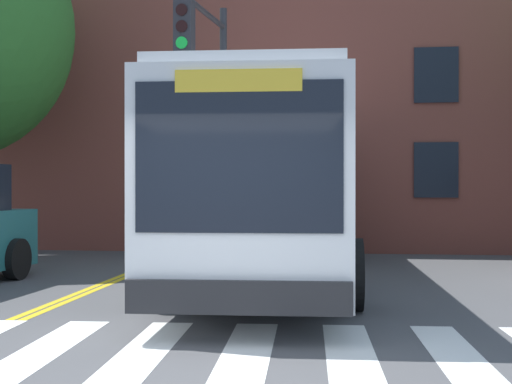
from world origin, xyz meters
TOP-DOWN VIEW (x-y plane):
  - crosswalk at (0.77, 1.13)m, footprint 10.18×3.97m
  - lane_line_yellow_inner at (-3.01, 15.13)m, footprint 0.12×36.00m
  - lane_line_yellow_outer at (-2.85, 15.13)m, footprint 0.12×36.00m
  - city_bus at (-0.11, 7.76)m, footprint 3.20×12.53m
  - traffic_light_overhead at (-1.54, 8.52)m, footprint 0.55×2.91m
  - building_facade at (3.54, 16.60)m, footprint 43.76×8.30m

SIDE VIEW (x-z plane):
  - lane_line_yellow_inner at x=-3.01m, z-range 0.00..0.01m
  - lane_line_yellow_outer at x=-2.85m, z-range 0.00..0.01m
  - crosswalk at x=0.77m, z-range 0.00..0.01m
  - city_bus at x=-0.11m, z-range 0.12..3.32m
  - traffic_light_overhead at x=-1.54m, z-range 0.94..6.59m
  - building_facade at x=3.54m, z-range 0.01..8.57m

